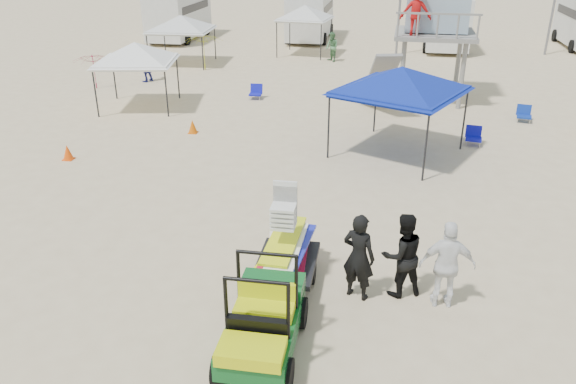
% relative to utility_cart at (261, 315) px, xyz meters
% --- Properties ---
extents(ground, '(140.00, 140.00, 0.00)m').
position_rel_utility_cart_xyz_m(ground, '(-0.75, 1.00, -0.82)').
color(ground, beige).
rests_on(ground, ground).
extents(utility_cart, '(1.23, 2.33, 1.77)m').
position_rel_utility_cart_xyz_m(utility_cart, '(0.00, 0.00, 0.00)').
color(utility_cart, '#0D541F').
rests_on(utility_cart, ground).
extents(surf_trailer, '(1.23, 2.25, 1.98)m').
position_rel_utility_cart_xyz_m(surf_trailer, '(0.01, 2.33, -0.01)').
color(surf_trailer, black).
rests_on(surf_trailer, ground).
extents(man_left, '(0.79, 0.66, 1.85)m').
position_rel_utility_cart_xyz_m(man_left, '(1.52, 2.03, 0.10)').
color(man_left, black).
rests_on(man_left, ground).
extents(man_mid, '(1.08, 0.98, 1.80)m').
position_rel_utility_cart_xyz_m(man_mid, '(2.37, 2.28, 0.08)').
color(man_mid, black).
rests_on(man_mid, ground).
extents(man_right, '(1.11, 0.53, 1.84)m').
position_rel_utility_cart_xyz_m(man_right, '(3.22, 2.03, 0.10)').
color(man_right, white).
rests_on(man_right, ground).
extents(lifeguard_tower, '(3.40, 3.40, 5.32)m').
position_rel_utility_cart_xyz_m(lifeguard_tower, '(3.58, 17.79, 3.14)').
color(lifeguard_tower, gray).
rests_on(lifeguard_tower, ground).
extents(canopy_blue, '(4.61, 4.61, 3.33)m').
position_rel_utility_cart_xyz_m(canopy_blue, '(2.27, 10.50, 1.96)').
color(canopy_blue, black).
rests_on(canopy_blue, ground).
extents(canopy_white_a, '(3.49, 3.49, 3.13)m').
position_rel_utility_cart_xyz_m(canopy_white_a, '(-8.45, 14.27, 1.76)').
color(canopy_white_a, black).
rests_on(canopy_white_a, ground).
extents(canopy_white_b, '(3.42, 3.42, 3.08)m').
position_rel_utility_cart_xyz_m(canopy_white_b, '(-9.68, 23.05, 1.71)').
color(canopy_white_b, black).
rests_on(canopy_white_b, ground).
extents(canopy_white_c, '(3.17, 3.17, 3.33)m').
position_rel_utility_cart_xyz_m(canopy_white_c, '(-3.30, 26.91, 1.96)').
color(canopy_white_c, black).
rests_on(canopy_white_c, ground).
extents(umbrella_a, '(1.81, 1.85, 1.63)m').
position_rel_utility_cart_xyz_m(umbrella_a, '(-11.89, 16.90, -0.01)').
color(umbrella_a, '#B21338').
rests_on(umbrella_a, ground).
extents(umbrella_b, '(2.92, 2.93, 1.90)m').
position_rel_utility_cart_xyz_m(umbrella_b, '(-7.98, 21.76, 0.13)').
color(umbrella_b, '#D2D813').
rests_on(umbrella_b, ground).
extents(cone_near, '(0.34, 0.34, 0.50)m').
position_rel_utility_cart_xyz_m(cone_near, '(-8.28, 8.05, -0.57)').
color(cone_near, '#FF4D08').
rests_on(cone_near, ground).
extents(cone_far, '(0.34, 0.34, 0.50)m').
position_rel_utility_cart_xyz_m(cone_far, '(-5.15, 11.36, -0.57)').
color(cone_far, '#DA5C06').
rests_on(cone_far, ground).
extents(beach_chair_a, '(0.57, 0.61, 0.64)m').
position_rel_utility_cart_xyz_m(beach_chair_a, '(-3.93, 16.49, -0.51)').
color(beach_chair_a, '#1013B2').
rests_on(beach_chair_a, ground).
extents(beach_chair_b, '(0.63, 0.68, 0.64)m').
position_rel_utility_cart_xyz_m(beach_chair_b, '(7.22, 15.03, -0.51)').
color(beach_chair_b, navy).
rests_on(beach_chair_b, ground).
extents(beach_chair_c, '(0.61, 0.66, 0.64)m').
position_rel_utility_cart_xyz_m(beach_chair_c, '(4.95, 11.92, -0.51)').
color(beach_chair_c, '#1011AF').
rests_on(beach_chair_c, ground).
extents(rv_far_left, '(2.64, 6.80, 3.25)m').
position_rel_utility_cart_xyz_m(rv_far_left, '(-12.75, 30.99, 0.98)').
color(rv_far_left, silver).
rests_on(rv_far_left, ground).
extents(rv_mid_left, '(2.65, 6.50, 3.25)m').
position_rel_utility_cart_xyz_m(rv_mid_left, '(-3.75, 32.49, 0.98)').
color(rv_mid_left, silver).
rests_on(rv_mid_left, ground).
extents(rv_mid_right, '(2.64, 7.00, 3.25)m').
position_rel_utility_cart_xyz_m(rv_mid_right, '(5.25, 30.99, 0.98)').
color(rv_mid_right, silver).
rests_on(rv_mid_right, ground).
extents(distant_beachgoers, '(20.51, 12.37, 1.85)m').
position_rel_utility_cart_xyz_m(distant_beachgoers, '(-0.76, 18.92, 0.02)').
color(distant_beachgoers, '#C28A37').
rests_on(distant_beachgoers, ground).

